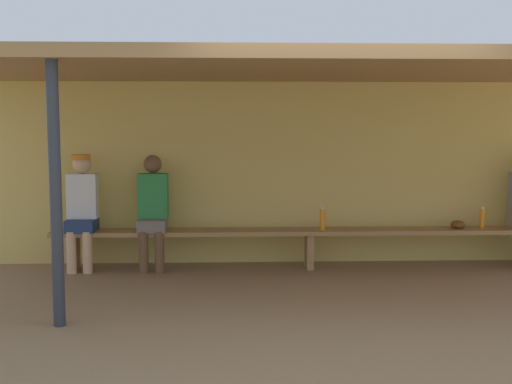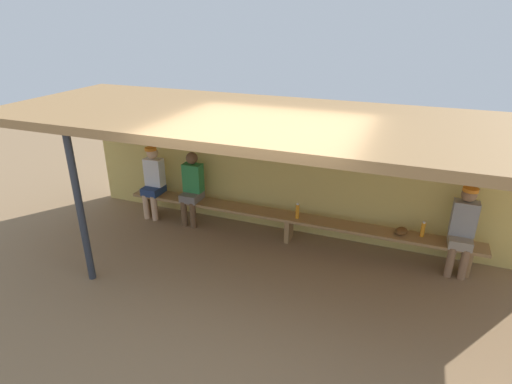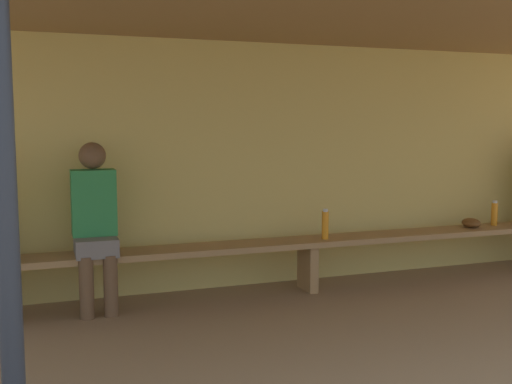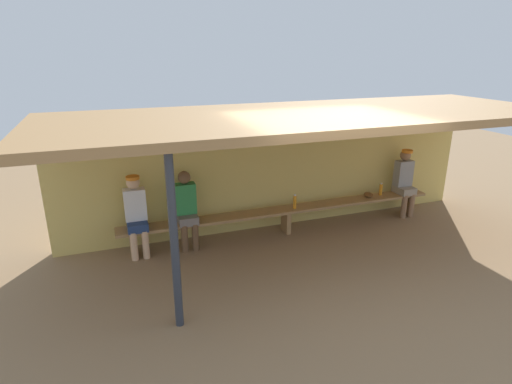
{
  "view_description": "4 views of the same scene",
  "coord_description": "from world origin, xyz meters",
  "px_view_note": "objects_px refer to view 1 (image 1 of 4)",
  "views": [
    {
      "loc": [
        -0.91,
        -5.77,
        1.66
      ],
      "look_at": [
        -0.64,
        1.38,
        0.92
      ],
      "focal_mm": 44.46,
      "sensor_mm": 36.0,
      "label": 1
    },
    {
      "loc": [
        1.7,
        -4.43,
        3.57
      ],
      "look_at": [
        -0.44,
        1.14,
        0.99
      ],
      "focal_mm": 29.09,
      "sensor_mm": 36.0,
      "label": 2
    },
    {
      "loc": [
        -2.21,
        -3.29,
        1.47
      ],
      "look_at": [
        -0.58,
        1.29,
        0.93
      ],
      "focal_mm": 42.63,
      "sensor_mm": 36.0,
      "label": 3
    },
    {
      "loc": [
        -2.96,
        -4.98,
        3.23
      ],
      "look_at": [
        -0.64,
        1.41,
        0.9
      ],
      "focal_mm": 29.37,
      "sensor_mm": 36.0,
      "label": 4
    }
  ],
  "objects_px": {
    "support_post": "(56,195)",
    "water_bottle_orange": "(322,219)",
    "water_bottle_green": "(482,218)",
    "baseball_glove_tan": "(458,224)",
    "player_in_blue": "(153,207)",
    "player_leftmost": "(82,206)",
    "bench": "(309,236)"
  },
  "relations": [
    {
      "from": "baseball_glove_tan",
      "to": "support_post",
      "type": "bearing_deg",
      "value": -45.15
    },
    {
      "from": "water_bottle_green",
      "to": "baseball_glove_tan",
      "type": "bearing_deg",
      "value": -176.07
    },
    {
      "from": "player_leftmost",
      "to": "water_bottle_orange",
      "type": "height_order",
      "value": "player_leftmost"
    },
    {
      "from": "water_bottle_green",
      "to": "baseball_glove_tan",
      "type": "height_order",
      "value": "water_bottle_green"
    },
    {
      "from": "player_leftmost",
      "to": "water_bottle_orange",
      "type": "relative_size",
      "value": 5.0
    },
    {
      "from": "bench",
      "to": "baseball_glove_tan",
      "type": "distance_m",
      "value": 1.78
    },
    {
      "from": "bench",
      "to": "player_in_blue",
      "type": "height_order",
      "value": "player_in_blue"
    },
    {
      "from": "player_leftmost",
      "to": "baseball_glove_tan",
      "type": "height_order",
      "value": "player_leftmost"
    },
    {
      "from": "player_leftmost",
      "to": "water_bottle_orange",
      "type": "distance_m",
      "value": 2.79
    },
    {
      "from": "player_leftmost",
      "to": "baseball_glove_tan",
      "type": "xyz_separation_m",
      "value": [
        4.42,
        0.02,
        -0.24
      ]
    },
    {
      "from": "support_post",
      "to": "baseball_glove_tan",
      "type": "xyz_separation_m",
      "value": [
        4.13,
        2.13,
        -0.6
      ]
    },
    {
      "from": "baseball_glove_tan",
      "to": "player_in_blue",
      "type": "bearing_deg",
      "value": -71.99
    },
    {
      "from": "support_post",
      "to": "water_bottle_green",
      "type": "height_order",
      "value": "support_post"
    },
    {
      "from": "player_leftmost",
      "to": "baseball_glove_tan",
      "type": "relative_size",
      "value": 5.6
    },
    {
      "from": "player_in_blue",
      "to": "water_bottle_green",
      "type": "distance_m",
      "value": 3.91
    },
    {
      "from": "bench",
      "to": "baseball_glove_tan",
      "type": "relative_size",
      "value": 25.0
    },
    {
      "from": "support_post",
      "to": "water_bottle_orange",
      "type": "xyz_separation_m",
      "value": [
        2.5,
        2.06,
        -0.51
      ]
    },
    {
      "from": "player_in_blue",
      "to": "baseball_glove_tan",
      "type": "relative_size",
      "value": 5.56
    },
    {
      "from": "player_in_blue",
      "to": "water_bottle_orange",
      "type": "xyz_separation_m",
      "value": [
        1.97,
        -0.04,
        -0.14
      ]
    },
    {
      "from": "support_post",
      "to": "water_bottle_green",
      "type": "distance_m",
      "value": 4.95
    },
    {
      "from": "player_leftmost",
      "to": "water_bottle_green",
      "type": "relative_size",
      "value": 5.34
    },
    {
      "from": "support_post",
      "to": "baseball_glove_tan",
      "type": "relative_size",
      "value": 9.17
    },
    {
      "from": "player_leftmost",
      "to": "water_bottle_green",
      "type": "xyz_separation_m",
      "value": [
        4.72,
        0.05,
        -0.17
      ]
    },
    {
      "from": "water_bottle_orange",
      "to": "bench",
      "type": "bearing_deg",
      "value": 164.06
    },
    {
      "from": "support_post",
      "to": "player_leftmost",
      "type": "xyz_separation_m",
      "value": [
        -0.29,
        2.1,
        -0.35
      ]
    },
    {
      "from": "support_post",
      "to": "water_bottle_green",
      "type": "bearing_deg",
      "value": 25.87
    },
    {
      "from": "player_in_blue",
      "to": "water_bottle_green",
      "type": "height_order",
      "value": "player_in_blue"
    },
    {
      "from": "player_in_blue",
      "to": "baseball_glove_tan",
      "type": "xyz_separation_m",
      "value": [
        3.61,
        0.03,
        -0.22
      ]
    },
    {
      "from": "water_bottle_orange",
      "to": "support_post",
      "type": "bearing_deg",
      "value": -140.57
    },
    {
      "from": "water_bottle_orange",
      "to": "baseball_glove_tan",
      "type": "height_order",
      "value": "water_bottle_orange"
    },
    {
      "from": "player_leftmost",
      "to": "water_bottle_orange",
      "type": "xyz_separation_m",
      "value": [
        2.79,
        -0.05,
        -0.16
      ]
    },
    {
      "from": "player_in_blue",
      "to": "water_bottle_orange",
      "type": "distance_m",
      "value": 1.98
    }
  ]
}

